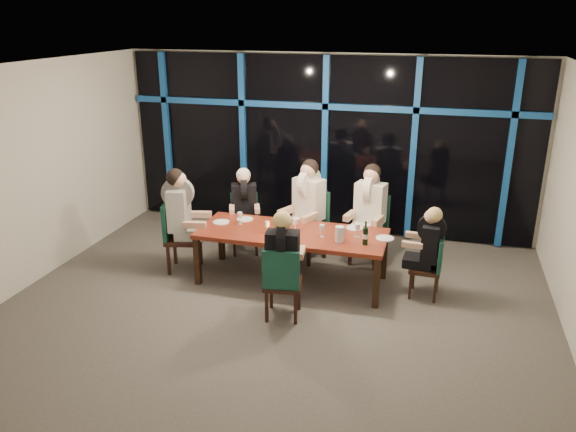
{
  "coord_description": "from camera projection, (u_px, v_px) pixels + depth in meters",
  "views": [
    {
      "loc": [
        1.89,
        -6.15,
        3.58
      ],
      "look_at": [
        0.0,
        0.6,
        1.05
      ],
      "focal_mm": 35.0,
      "sensor_mm": 36.0,
      "label": 1
    }
  ],
  "objects": [
    {
      "name": "chair_end_right",
      "position": [
        432.0,
        264.0,
        7.39
      ],
      "size": [
        0.42,
        0.42,
        0.86
      ],
      "rotation": [
        0.0,
        0.0,
        4.65
      ],
      "color": "black",
      "rests_on": "ground"
    },
    {
      "name": "wine_glass_d",
      "position": [
        240.0,
        216.0,
        7.97
      ],
      "size": [
        0.07,
        0.07,
        0.18
      ],
      "color": "white",
      "rests_on": "dining_table"
    },
    {
      "name": "chair_far_right",
      "position": [
        370.0,
        225.0,
        8.45
      ],
      "size": [
        0.58,
        0.58,
        1.05
      ],
      "rotation": [
        0.0,
        0.0,
        -0.22
      ],
      "color": "black",
      "rests_on": "ground"
    },
    {
      "name": "water_pitcher",
      "position": [
        340.0,
        234.0,
        7.35
      ],
      "size": [
        0.13,
        0.12,
        0.22
      ],
      "rotation": [
        0.0,
        0.0,
        -0.09
      ],
      "color": "silver",
      "rests_on": "dining_table"
    },
    {
      "name": "wine_glass_a",
      "position": [
        267.0,
        225.0,
        7.65
      ],
      "size": [
        0.07,
        0.07,
        0.17
      ],
      "color": "white",
      "rests_on": "dining_table"
    },
    {
      "name": "plate_far_right",
      "position": [
        355.0,
        228.0,
        7.85
      ],
      "size": [
        0.24,
        0.24,
        0.01
      ],
      "primitive_type": "cylinder",
      "color": "white",
      "rests_on": "dining_table"
    },
    {
      "name": "chair_near_mid",
      "position": [
        282.0,
        280.0,
        6.81
      ],
      "size": [
        0.5,
        0.5,
        0.96
      ],
      "rotation": [
        0.0,
        0.0,
        3.28
      ],
      "color": "black",
      "rests_on": "ground"
    },
    {
      "name": "wine_glass_c",
      "position": [
        322.0,
        228.0,
        7.51
      ],
      "size": [
        0.07,
        0.07,
        0.17
      ],
      "color": "silver",
      "rests_on": "dining_table"
    },
    {
      "name": "diner_end_right",
      "position": [
        428.0,
        239.0,
        7.29
      ],
      "size": [
        0.55,
        0.44,
        0.84
      ],
      "rotation": [
        0.0,
        0.0,
        4.65
      ],
      "color": "black",
      "rests_on": "ground"
    },
    {
      "name": "dining_table",
      "position": [
        292.0,
        236.0,
        7.76
      ],
      "size": [
        2.6,
        1.0,
        0.75
      ],
      "color": "maroon",
      "rests_on": "ground"
    },
    {
      "name": "chair_far_mid",
      "position": [
        311.0,
        221.0,
        8.58
      ],
      "size": [
        0.66,
        0.66,
        1.07
      ],
      "rotation": [
        0.0,
        0.0,
        -0.42
      ],
      "color": "black",
      "rests_on": "ground"
    },
    {
      "name": "room",
      "position": [
        274.0,
        155.0,
        6.58
      ],
      "size": [
        7.04,
        7.0,
        3.02
      ],
      "color": "#5E5853",
      "rests_on": "ground"
    },
    {
      "name": "diner_end_left",
      "position": [
        181.0,
        205.0,
        8.01
      ],
      "size": [
        0.7,
        0.59,
        1.03
      ],
      "rotation": [
        0.0,
        0.0,
        1.8
      ],
      "color": "black",
      "rests_on": "ground"
    },
    {
      "name": "chair_end_left",
      "position": [
        177.0,
        232.0,
        8.15
      ],
      "size": [
        0.59,
        0.59,
        1.05
      ],
      "rotation": [
        0.0,
        0.0,
        1.8
      ],
      "color": "black",
      "rests_on": "ground"
    },
    {
      "name": "diner_far_right",
      "position": [
        370.0,
        200.0,
        8.23
      ],
      "size": [
        0.58,
        0.7,
        1.02
      ],
      "rotation": [
        0.0,
        0.0,
        -0.22
      ],
      "color": "white",
      "rests_on": "ground"
    },
    {
      "name": "diner_near_mid",
      "position": [
        283.0,
        249.0,
        6.75
      ],
      "size": [
        0.51,
        0.63,
        0.94
      ],
      "rotation": [
        0.0,
        0.0,
        3.28
      ],
      "color": "black",
      "rests_on": "ground"
    },
    {
      "name": "wine_glass_e",
      "position": [
        358.0,
        227.0,
        7.51
      ],
      "size": [
        0.07,
        0.07,
        0.19
      ],
      "color": "silver",
      "rests_on": "dining_table"
    },
    {
      "name": "diner_far_left",
      "position": [
        244.0,
        199.0,
        8.67
      ],
      "size": [
        0.57,
        0.64,
        0.9
      ],
      "rotation": [
        0.0,
        0.0,
        0.37
      ],
      "color": "black",
      "rests_on": "ground"
    },
    {
      "name": "plate_end_right",
      "position": [
        385.0,
        238.0,
        7.49
      ],
      "size": [
        0.24,
        0.24,
        0.01
      ],
      "primitive_type": "cylinder",
      "color": "white",
      "rests_on": "dining_table"
    },
    {
      "name": "wine_bottle",
      "position": [
        365.0,
        236.0,
        7.27
      ],
      "size": [
        0.07,
        0.07,
        0.32
      ],
      "rotation": [
        0.0,
        0.0,
        -0.05
      ],
      "color": "black",
      "rests_on": "dining_table"
    },
    {
      "name": "wine_glass_b",
      "position": [
        295.0,
        222.0,
        7.73
      ],
      "size": [
        0.07,
        0.07,
        0.17
      ],
      "color": "silver",
      "rests_on": "dining_table"
    },
    {
      "name": "tea_light",
      "position": [
        274.0,
        236.0,
        7.53
      ],
      "size": [
        0.05,
        0.05,
        0.03
      ],
      "primitive_type": "cylinder",
      "color": "#FD9B4B",
      "rests_on": "dining_table"
    },
    {
      "name": "plate_near_mid",
      "position": [
        289.0,
        243.0,
        7.33
      ],
      "size": [
        0.24,
        0.24,
        0.01
      ],
      "primitive_type": "cylinder",
      "color": "white",
      "rests_on": "dining_table"
    },
    {
      "name": "plate_far_mid",
      "position": [
        283.0,
        223.0,
        8.05
      ],
      "size": [
        0.24,
        0.24,
        0.01
      ],
      "primitive_type": "cylinder",
      "color": "white",
      "rests_on": "dining_table"
    },
    {
      "name": "window_wall",
      "position": [
        326.0,
        142.0,
        9.39
      ],
      "size": [
        6.86,
        0.43,
        2.94
      ],
      "color": "black",
      "rests_on": "ground"
    },
    {
      "name": "plate_end_left",
      "position": [
        221.0,
        222.0,
        8.07
      ],
      "size": [
        0.24,
        0.24,
        0.01
      ],
      "primitive_type": "cylinder",
      "color": "white",
      "rests_on": "dining_table"
    },
    {
      "name": "chair_far_left",
      "position": [
        245.0,
        219.0,
        8.87
      ],
      "size": [
        0.56,
        0.56,
        0.93
      ],
      "rotation": [
        0.0,
        0.0,
        0.37
      ],
      "color": "black",
      "rests_on": "ground"
    },
    {
      "name": "plate_far_left",
      "position": [
        245.0,
        219.0,
        8.18
      ],
      "size": [
        0.24,
        0.24,
        0.01
      ],
      "primitive_type": "cylinder",
      "color": "white",
      "rests_on": "dining_table"
    },
    {
      "name": "diner_far_mid",
      "position": [
        307.0,
        196.0,
        8.37
      ],
      "size": [
        0.67,
        0.73,
        1.04
      ],
      "rotation": [
        0.0,
        0.0,
        -0.42
      ],
      "color": "white",
      "rests_on": "ground"
    }
  ]
}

